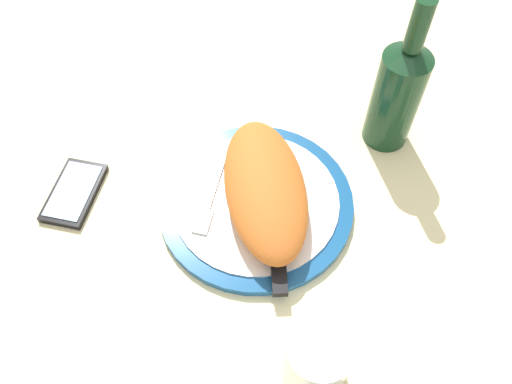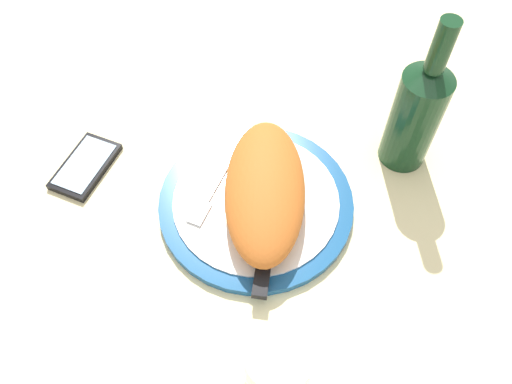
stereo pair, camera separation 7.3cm
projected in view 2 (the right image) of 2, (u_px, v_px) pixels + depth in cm
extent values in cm
cube|color=beige|center=(256.00, 211.00, 76.90)|extent=(150.00, 150.00, 3.00)
cylinder|color=navy|center=(256.00, 203.00, 75.10)|extent=(28.19, 28.19, 1.32)
cylinder|color=white|center=(256.00, 200.00, 74.43)|extent=(24.01, 24.01, 0.30)
ellipsoid|color=#C16023|center=(265.00, 190.00, 71.47)|extent=(26.05, 16.90, 6.21)
ellipsoid|color=black|center=(261.00, 200.00, 67.55)|extent=(3.00, 2.97, 0.84)
ellipsoid|color=black|center=(258.00, 200.00, 67.62)|extent=(2.58, 2.37, 0.75)
cube|color=silver|center=(223.00, 172.00, 76.76)|extent=(11.43, 2.25, 0.40)
cube|color=silver|center=(199.00, 213.00, 72.86)|extent=(4.23, 2.66, 0.40)
cube|color=silver|center=(274.00, 197.00, 74.34)|extent=(12.78, 3.37, 0.40)
cube|color=black|center=(264.00, 264.00, 68.02)|extent=(9.51, 3.29, 1.20)
cube|color=black|center=(85.00, 166.00, 78.95)|extent=(11.81, 7.56, 1.00)
cube|color=silver|center=(84.00, 164.00, 78.47)|extent=(10.37, 6.47, 0.16)
cylinder|color=silver|center=(278.00, 367.00, 58.02)|extent=(7.51, 7.51, 9.94)
cylinder|color=silver|center=(277.00, 374.00, 60.48)|extent=(6.91, 6.91, 3.65)
cylinder|color=#14381E|center=(414.00, 120.00, 74.08)|extent=(7.11, 7.11, 16.10)
cone|color=#14381E|center=(431.00, 74.00, 66.62)|extent=(7.11, 7.11, 1.78)
cylinder|color=#14381E|center=(442.00, 46.00, 62.74)|extent=(2.70, 2.70, 7.52)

